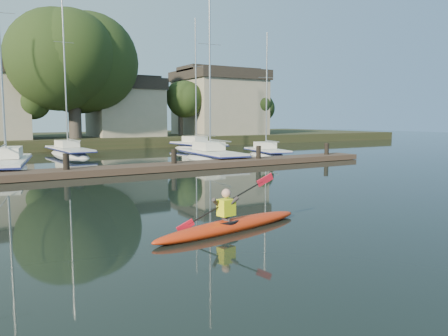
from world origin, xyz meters
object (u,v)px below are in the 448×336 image
sailboat_3 (211,163)px  sailboat_6 (69,157)px  dock (124,169)px  sailboat_7 (198,152)px  sailboat_1 (6,174)px  kayak (230,223)px  sailboat_4 (267,158)px

sailboat_3 → sailboat_6: size_ratio=0.91×
dock → sailboat_7: bearing=49.8°
dock → sailboat_7: 18.07m
sailboat_1 → sailboat_7: size_ratio=1.12×
sailboat_3 → sailboat_6: (-7.76, 9.88, 0.03)m
sailboat_3 → sailboat_6: sailboat_6 is taller
dock → sailboat_3: (7.64, 3.85, -0.41)m
sailboat_6 → kayak: bearing=-96.4°
sailboat_4 → sailboat_6: (-13.31, 8.97, -0.00)m
dock → sailboat_6: sailboat_6 is taller
sailboat_1 → sailboat_6: bearing=71.0°
sailboat_7 → dock: bearing=-136.1°
sailboat_1 → sailboat_6: size_ratio=0.99×
sailboat_1 → dock: bearing=-28.5°
kayak → dock: kayak is taller
kayak → sailboat_7: size_ratio=0.37×
dock → sailboat_4: bearing=19.9°
kayak → dock: 13.46m
kayak → sailboat_7: bearing=53.6°
sailboat_1 → sailboat_7: (17.12, 9.33, 0.01)m
sailboat_1 → sailboat_4: size_ratio=1.42×
sailboat_1 → sailboat_4: (18.63, 0.30, 0.03)m
dock → sailboat_6: 13.74m
sailboat_3 → sailboat_4: size_ratio=1.31×
sailboat_4 → sailboat_7: bearing=111.3°
sailboat_1 → sailboat_7: 19.49m
dock → kayak: bearing=-96.0°
sailboat_6 → sailboat_3: bearing=-55.5°
sailboat_1 → kayak: bearing=-66.5°
sailboat_3 → sailboat_4: sailboat_3 is taller
sailboat_4 → sailboat_7: sailboat_7 is taller
kayak → sailboat_6: bearing=76.6°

